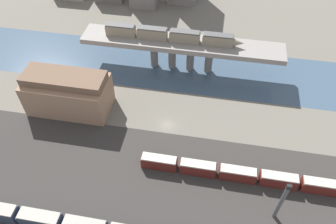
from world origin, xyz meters
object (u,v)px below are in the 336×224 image
object	(u,v)px
train_on_bridge	(172,35)
train_yard_mid	(242,175)
warehouse_building	(68,92)
signal_tower	(281,202)

from	to	relation	value
train_on_bridge	train_yard_mid	distance (m)	48.53
train_on_bridge	warehouse_building	world-z (taller)	train_on_bridge
warehouse_building	train_on_bridge	bearing A→B (deg)	42.39
train_yard_mid	signal_tower	world-z (taller)	signal_tower
warehouse_building	signal_tower	distance (m)	63.87
warehouse_building	signal_tower	bearing A→B (deg)	-23.07
train_yard_mid	warehouse_building	size ratio (longest dim) A/B	2.19
train_yard_mid	warehouse_building	distance (m)	53.67
train_on_bridge	train_yard_mid	world-z (taller)	train_on_bridge
warehouse_building	signal_tower	world-z (taller)	signal_tower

